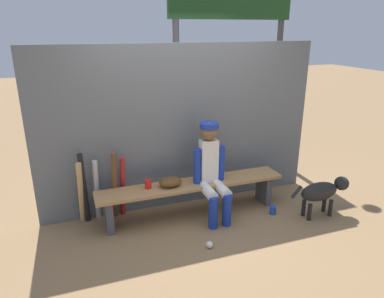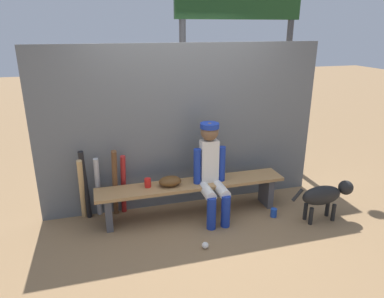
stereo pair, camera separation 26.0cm
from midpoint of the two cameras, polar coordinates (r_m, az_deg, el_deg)
ground_plane at (r=4.61m, az=-1.64°, el=-10.58°), size 30.00×30.00×0.00m
chainlink_fence at (r=4.53m, az=-3.24°, el=3.39°), size 3.68×0.03×2.11m
dugout_bench at (r=4.45m, az=-1.69°, el=-6.70°), size 2.38×0.36×0.44m
player_seated at (r=4.30m, az=1.52°, el=-3.22°), size 0.41×0.55×1.20m
baseball_glove at (r=4.31m, az=-5.27°, el=-5.34°), size 0.28×0.20×0.12m
bat_aluminum_red at (r=4.50m, az=-12.83°, el=-6.00°), size 0.09×0.20×0.82m
bat_wood_dark at (r=4.42m, az=-14.14°, el=-5.82°), size 0.09×0.27×0.93m
bat_aluminum_silver at (r=4.51m, az=-16.83°, el=-6.41°), size 0.08×0.17×0.80m
bat_aluminum_black at (r=4.44m, az=-18.73°, el=-6.14°), size 0.10×0.19×0.93m
bat_wood_tan at (r=4.45m, az=-19.22°, el=-6.78°), size 0.09×0.26×0.84m
baseball at (r=3.98m, az=0.92°, el=-15.30°), size 0.07×0.07×0.07m
cup_on_ground at (r=4.68m, az=11.39°, el=-9.72°), size 0.08×0.08×0.11m
cup_on_bench at (r=4.30m, az=-8.88°, el=-5.65°), size 0.08×0.08×0.11m
scoreboard at (r=5.84m, az=5.68°, el=20.83°), size 2.32×0.27×3.49m
dog at (r=4.69m, az=18.99°, el=-6.52°), size 0.84×0.20×0.49m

